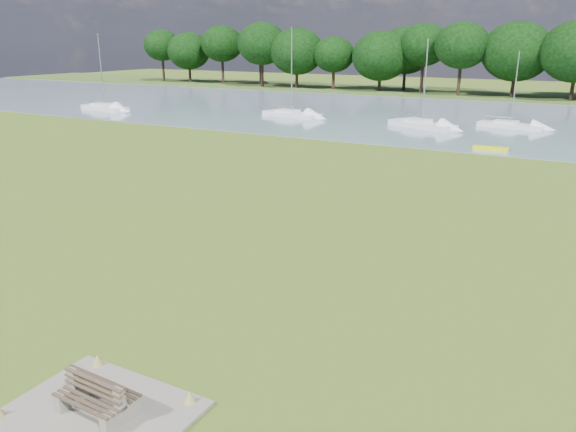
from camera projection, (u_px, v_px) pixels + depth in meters
The scene contains 11 objects.
ground at pixel (342, 237), 24.61m from camera, with size 220.00×220.00×0.00m, color olive.
river at pixel (499, 121), 59.76m from camera, with size 220.00×40.00×0.10m, color gray.
far_bank at pixel (532, 97), 84.87m from camera, with size 220.00×20.00×0.40m, color #4C6626.
concrete_pad at pixel (99, 413), 12.88m from camera, with size 4.20×3.20×0.10m, color gray.
bench_pair at pixel (97, 397), 12.75m from camera, with size 1.84×1.13×0.97m.
kayak at pixel (491, 148), 43.65m from camera, with size 2.62×0.61×0.26m, color #E2E309.
tree_line at pixel (501, 50), 81.57m from camera, with size 132.39×9.44×11.42m.
sailboat_0 at pixel (291, 113), 62.54m from camera, with size 7.40×3.39×9.55m.
sailboat_1 at pixel (422, 123), 54.76m from camera, with size 7.24×4.42×8.32m.
sailboat_3 at pixel (510, 124), 54.59m from camera, with size 6.37×2.72×7.21m.
sailboat_4 at pixel (104, 106), 68.26m from camera, with size 7.53×3.31×8.93m.
Camera 1 is at (9.06, -21.50, 8.25)m, focal length 35.00 mm.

